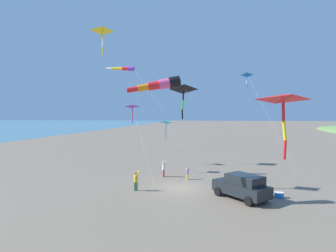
# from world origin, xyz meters

# --- Properties ---
(ground_plane) EXTENTS (600.00, 600.00, 0.00)m
(ground_plane) POSITION_xyz_m (0.00, 0.00, 0.00)
(ground_plane) COLOR #756654
(parked_car) EXTENTS (4.32, 4.38, 1.85)m
(parked_car) POSITION_xyz_m (5.01, -2.48, 0.95)
(parked_car) COLOR black
(parked_car) RESTS_ON ground_plane
(cooler_box) EXTENTS (0.62, 0.42, 0.42)m
(cooler_box) POSITION_xyz_m (7.84, -1.75, 0.21)
(cooler_box) COLOR blue
(cooler_box) RESTS_ON ground_plane
(person_adult_flyer) EXTENTS (0.49, 0.58, 1.69)m
(person_adult_flyer) POSITION_xyz_m (-2.08, 3.82, 0.92)
(person_adult_flyer) COLOR #B72833
(person_adult_flyer) RESTS_ON ground_plane
(person_child_green_jacket) EXTENTS (0.56, 0.45, 1.69)m
(person_child_green_jacket) POSITION_xyz_m (-3.43, -1.62, 0.92)
(person_child_green_jacket) COLOR #3D7F51
(person_child_green_jacket) RESTS_ON ground_plane
(person_child_grey_jacket) EXTENTS (0.37, 0.43, 1.25)m
(person_child_grey_jacket) POSITION_xyz_m (0.39, 3.07, 0.68)
(person_child_grey_jacket) COLOR gold
(person_child_grey_jacket) RESTS_ON ground_plane
(kite_delta_magenta_far_left) EXTENTS (3.76, 7.99, 7.28)m
(kite_delta_magenta_far_left) POSITION_xyz_m (5.85, -10.76, 6.94)
(kite_delta_magenta_far_left) COLOR red
(kite_delta_magenta_far_left) RESTS_ON ground_plane
(kite_delta_orange_high_right) EXTENTS (5.84, 6.51, 5.66)m
(kite_delta_orange_high_right) POSITION_xyz_m (-3.03, 10.89, 5.36)
(kite_delta_orange_high_right) COLOR #1EB7C6
(kite_delta_orange_high_right) RESTS_ON ground_plane
(kite_delta_rainbow_low_near) EXTENTS (4.68, 6.91, 7.49)m
(kite_delta_rainbow_low_near) POSITION_xyz_m (-5.92, 5.60, 7.21)
(kite_delta_rainbow_low_near) COLOR purple
(kite_delta_rainbow_low_near) RESTS_ON ground_plane
(kite_windsock_purple_drifting) EXTENTS (12.07, 5.80, 11.45)m
(kite_windsock_purple_drifting) POSITION_xyz_m (-6.57, 4.81, 11.23)
(kite_windsock_purple_drifting) COLOR purple
(kite_windsock_purple_drifting) RESTS_ON ground_plane
(kite_delta_striped_overhead) EXTENTS (9.76, 1.55, 8.91)m
(kite_delta_striped_overhead) POSITION_xyz_m (0.35, -0.10, 8.45)
(kite_delta_striped_overhead) COLOR black
(kite_delta_striped_overhead) RESTS_ON ground_plane
(kite_delta_green_low_center) EXTENTS (11.65, 7.15, 17.42)m
(kite_delta_green_low_center) POSITION_xyz_m (-11.13, 9.90, 16.97)
(kite_delta_green_low_center) COLOR yellow
(kite_delta_green_low_center) RESTS_ON ground_plane
(kite_windsock_white_trailing) EXTENTS (11.53, 3.93, 9.11)m
(kite_windsock_white_trailing) POSITION_xyz_m (-0.83, -4.15, 8.46)
(kite_windsock_white_trailing) COLOR black
(kite_windsock_white_trailing) RESTS_ON ground_plane
(kite_delta_red_high_left) EXTENTS (4.36, 8.74, 11.12)m
(kite_delta_red_high_left) POSITION_xyz_m (6.66, 8.94, 10.78)
(kite_delta_red_high_left) COLOR blue
(kite_delta_red_high_left) RESTS_ON ground_plane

